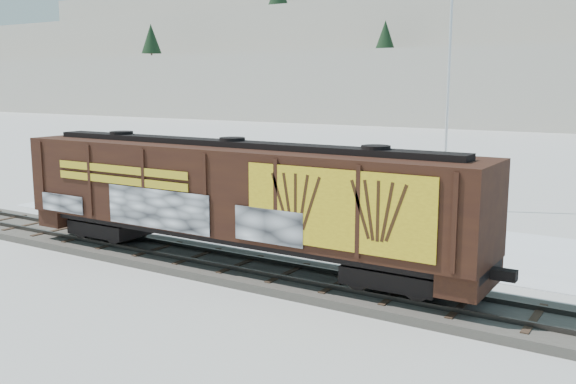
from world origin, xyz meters
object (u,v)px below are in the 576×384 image
Objects in this scene: flagpole at (449,115)px; hopper_railcar at (233,194)px; car_silver at (232,209)px; car_white at (304,210)px.

hopper_railcar is at bearing -100.28° from flagpole.
car_silver is (-4.56, 5.89, -2.00)m from hopper_railcar.
hopper_railcar is 15.40m from flagpole.
flagpole is 9.67m from car_white.
car_white is (-4.17, -7.65, -4.19)m from flagpole.
hopper_railcar reaches higher than car_silver.
flagpole is at bearing 79.72° from hopper_railcar.
flagpole reaches higher than car_silver.
hopper_railcar is 3.96× the size of car_silver.
flagpole is 12.39m from car_silver.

